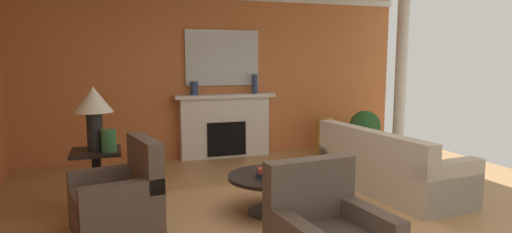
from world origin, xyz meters
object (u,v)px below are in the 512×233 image
(mantel_mirror, at_px, (222,58))
(side_table, at_px, (97,175))
(armchair_near_window, at_px, (120,202))
(potted_plant, at_px, (365,129))
(coffee_table, at_px, (272,185))
(vase_mantel_left, at_px, (194,88))
(fireplace, at_px, (225,127))
(table_lamp, at_px, (94,106))
(vase_tall_corner, at_px, (324,135))
(vase_on_side_table, at_px, (109,141))
(sofa, at_px, (388,170))
(vase_mantel_right, at_px, (255,84))

(mantel_mirror, relative_size, side_table, 1.91)
(armchair_near_window, distance_m, potted_plant, 4.81)
(coffee_table, xyz_separation_m, vase_mantel_left, (-0.36, 2.89, 0.92))
(fireplace, xyz_separation_m, coffee_table, (-0.19, -2.93, -0.21))
(mantel_mirror, relative_size, table_lamp, 1.78)
(coffee_table, xyz_separation_m, vase_tall_corner, (2.03, 2.64, 0.01))
(vase_on_side_table, relative_size, potted_plant, 0.31)
(table_lamp, height_order, vase_on_side_table, table_lamp)
(fireplace, bearing_deg, potted_plant, -16.75)
(vase_on_side_table, bearing_deg, sofa, -6.86)
(side_table, bearing_deg, vase_on_side_table, -38.66)
(sofa, height_order, table_lamp, table_lamp)
(mantel_mirror, bearing_deg, fireplace, -90.00)
(coffee_table, relative_size, potted_plant, 1.20)
(table_lamp, xyz_separation_m, potted_plant, (4.53, 1.38, -0.73))
(armchair_near_window, height_order, vase_on_side_table, vase_on_side_table)
(vase_tall_corner, bearing_deg, vase_mantel_right, 168.99)
(mantel_mirror, height_order, sofa, mantel_mirror)
(vase_tall_corner, bearing_deg, coffee_table, -127.59)
(side_table, bearing_deg, armchair_near_window, -73.16)
(sofa, xyz_separation_m, coffee_table, (-1.75, -0.28, 0.04))
(fireplace, bearing_deg, vase_tall_corner, -9.26)
(fireplace, height_order, sofa, fireplace)
(sofa, bearing_deg, mantel_mirror, 119.33)
(side_table, xyz_separation_m, vase_mantel_right, (2.64, 2.07, 0.91))
(mantel_mirror, bearing_deg, table_lamp, -133.07)
(side_table, height_order, potted_plant, potted_plant)
(fireplace, relative_size, coffee_table, 1.80)
(side_table, relative_size, vase_mantel_right, 2.01)
(vase_mantel_right, bearing_deg, potted_plant, -19.94)
(sofa, distance_m, potted_plant, 2.12)
(fireplace, bearing_deg, vase_mantel_right, -5.12)
(fireplace, distance_m, coffee_table, 2.95)
(side_table, relative_size, table_lamp, 0.93)
(coffee_table, height_order, side_table, side_table)
(fireplace, distance_m, potted_plant, 2.54)
(vase_tall_corner, bearing_deg, vase_mantel_left, 174.02)
(fireplace, xyz_separation_m, vase_tall_corner, (1.84, -0.30, -0.20))
(vase_mantel_left, distance_m, vase_mantel_right, 1.10)
(mantel_mirror, height_order, vase_tall_corner, mantel_mirror)
(mantel_mirror, relative_size, vase_on_side_table, 5.21)
(sofa, relative_size, table_lamp, 2.91)
(sofa, bearing_deg, vase_mantel_right, 111.18)
(side_table, distance_m, vase_on_side_table, 0.47)
(fireplace, height_order, vase_mantel_right, vase_mantel_right)
(armchair_near_window, bearing_deg, vase_mantel_right, 49.95)
(mantel_mirror, xyz_separation_m, side_table, (-2.09, -2.24, -1.38))
(vase_mantel_left, distance_m, vase_tall_corner, 2.57)
(armchair_near_window, distance_m, coffee_table, 1.66)
(coffee_table, height_order, potted_plant, potted_plant)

